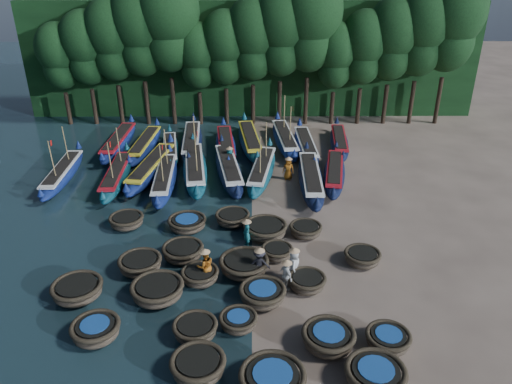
{
  "coord_description": "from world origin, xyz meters",
  "views": [
    {
      "loc": [
        0.05,
        -22.11,
        14.48
      ],
      "look_at": [
        0.24,
        3.96,
        1.3
      ],
      "focal_mm": 35.0,
      "sensor_mm": 36.0,
      "label": 1
    }
  ],
  "objects_px": {
    "coracle_19": "(362,257)",
    "long_boat_11": "(170,149)",
    "coracle_10": "(77,290)",
    "fisherman_4": "(286,274)",
    "long_boat_0": "(63,173)",
    "coracle_23": "(265,229)",
    "coracle_8": "(328,338)",
    "coracle_18": "(277,252)",
    "long_boat_14": "(250,140)",
    "fisherman_6": "(288,168)",
    "long_boat_7": "(311,178)",
    "long_boat_10": "(145,145)",
    "coracle_11": "(157,290)",
    "coracle_24": "(306,230)",
    "coracle_15": "(140,264)",
    "long_boat_1": "(117,175)",
    "coracle_4": "(375,376)",
    "coracle_20": "(127,221)",
    "long_boat_3": "(165,178)",
    "long_boat_6": "(262,170)",
    "coracle_3": "(272,380)",
    "coracle_13": "(263,294)",
    "long_boat_8": "(334,173)",
    "long_boat_13": "(226,145)",
    "fisherman_2": "(205,265)",
    "coracle_6": "(195,329)",
    "coracle_7": "(238,321)",
    "coracle_2": "(198,366)",
    "fisherman_0": "(294,264)",
    "fisherman_3": "(259,263)",
    "long_boat_2": "(151,168)",
    "coracle_21": "(187,223)",
    "long_boat_5": "(229,169)",
    "long_boat_9": "(119,142)",
    "long_boat_12": "(192,142)",
    "fisherman_1": "(247,232)",
    "coracle_17": "(244,265)",
    "long_boat_4": "(195,168)",
    "coracle_12": "(200,275)",
    "long_boat_15": "(285,139)",
    "coracle_14": "(307,282)",
    "coracle_16": "(183,252)"
  },
  "relations": [
    {
      "from": "coracle_7",
      "to": "coracle_24",
      "type": "bearing_deg",
      "value": 64.32
    },
    {
      "from": "long_boat_13",
      "to": "fisherman_2",
      "type": "bearing_deg",
      "value": -96.15
    },
    {
      "from": "coracle_14",
      "to": "fisherman_3",
      "type": "relative_size",
      "value": 1.08
    },
    {
      "from": "coracle_19",
      "to": "coracle_18",
      "type": "bearing_deg",
      "value": 172.39
    },
    {
      "from": "coracle_20",
      "to": "long_boat_3",
      "type": "bearing_deg",
      "value": 75.86
    },
    {
      "from": "coracle_11",
      "to": "coracle_24",
      "type": "xyz_separation_m",
      "value": [
        7.16,
        5.34,
        -0.09
      ]
    },
    {
      "from": "coracle_3",
      "to": "fisherman_6",
      "type": "relative_size",
      "value": 1.41
    },
    {
      "from": "long_boat_3",
      "to": "fisherman_4",
      "type": "height_order",
      "value": "long_boat_3"
    },
    {
      "from": "coracle_13",
      "to": "long_boat_13",
      "type": "relative_size",
      "value": 0.27
    },
    {
      "from": "long_boat_0",
      "to": "fisherman_1",
      "type": "height_order",
      "value": "long_boat_0"
    },
    {
      "from": "coracle_8",
      "to": "coracle_11",
      "type": "distance_m",
      "value": 7.87
    },
    {
      "from": "coracle_15",
      "to": "long_boat_10",
      "type": "height_order",
      "value": "long_boat_10"
    },
    {
      "from": "long_boat_0",
      "to": "coracle_23",
      "type": "bearing_deg",
      "value": -29.19
    },
    {
      "from": "coracle_17",
      "to": "long_boat_13",
      "type": "height_order",
      "value": "long_boat_13"
    },
    {
      "from": "coracle_19",
      "to": "long_boat_11",
      "type": "xyz_separation_m",
      "value": [
        -11.61,
        14.16,
        0.09
      ]
    },
    {
      "from": "long_boat_7",
      "to": "long_boat_10",
      "type": "height_order",
      "value": "long_boat_7"
    },
    {
      "from": "coracle_10",
      "to": "fisherman_4",
      "type": "bearing_deg",
      "value": 3.29
    },
    {
      "from": "coracle_3",
      "to": "coracle_21",
      "type": "relative_size",
      "value": 0.98
    },
    {
      "from": "coracle_11",
      "to": "long_boat_1",
      "type": "relative_size",
      "value": 0.34
    },
    {
      "from": "coracle_17",
      "to": "coracle_20",
      "type": "xyz_separation_m",
      "value": [
        -6.66,
        4.4,
        -0.06
      ]
    },
    {
      "from": "fisherman_0",
      "to": "long_boat_9",
      "type": "bearing_deg",
      "value": 43.13
    },
    {
      "from": "long_boat_1",
      "to": "fisherman_3",
      "type": "bearing_deg",
      "value": -50.86
    },
    {
      "from": "fisherman_4",
      "to": "coracle_16",
      "type": "bearing_deg",
      "value": 34.42
    },
    {
      "from": "fisherman_1",
      "to": "coracle_4",
      "type": "bearing_deg",
      "value": 6.49
    },
    {
      "from": "coracle_6",
      "to": "coracle_15",
      "type": "xyz_separation_m",
      "value": [
        -3.13,
        4.51,
        0.04
      ]
    },
    {
      "from": "coracle_10",
      "to": "long_boat_5",
      "type": "bearing_deg",
      "value": 64.04
    },
    {
      "from": "coracle_8",
      "to": "coracle_18",
      "type": "bearing_deg",
      "value": 105.45
    },
    {
      "from": "coracle_2",
      "to": "coracle_4",
      "type": "height_order",
      "value": "same"
    },
    {
      "from": "long_boat_2",
      "to": "long_boat_7",
      "type": "distance_m",
      "value": 10.88
    },
    {
      "from": "coracle_15",
      "to": "long_boat_15",
      "type": "xyz_separation_m",
      "value": [
        8.0,
        16.56,
        0.14
      ]
    },
    {
      "from": "coracle_13",
      "to": "long_boat_8",
      "type": "xyz_separation_m",
      "value": [
        5.08,
        12.76,
        0.07
      ]
    },
    {
      "from": "coracle_17",
      "to": "long_boat_4",
      "type": "height_order",
      "value": "long_boat_4"
    },
    {
      "from": "coracle_6",
      "to": "coracle_7",
      "type": "height_order",
      "value": "coracle_6"
    },
    {
      "from": "long_boat_5",
      "to": "long_boat_9",
      "type": "height_order",
      "value": "long_boat_5"
    },
    {
      "from": "long_boat_3",
      "to": "long_boat_10",
      "type": "distance_m",
      "value": 6.53
    },
    {
      "from": "coracle_4",
      "to": "long_boat_7",
      "type": "bearing_deg",
      "value": 92.1
    },
    {
      "from": "coracle_18",
      "to": "long_boat_2",
      "type": "bearing_deg",
      "value": 129.14
    },
    {
      "from": "coracle_15",
      "to": "long_boat_1",
      "type": "height_order",
      "value": "long_boat_1"
    },
    {
      "from": "long_boat_2",
      "to": "fisherman_6",
      "type": "distance_m",
      "value": 9.36
    },
    {
      "from": "coracle_4",
      "to": "fisherman_6",
      "type": "height_order",
      "value": "fisherman_6"
    },
    {
      "from": "long_boat_0",
      "to": "fisherman_0",
      "type": "height_order",
      "value": "long_boat_0"
    },
    {
      "from": "long_boat_14",
      "to": "fisherman_6",
      "type": "height_order",
      "value": "fisherman_6"
    },
    {
      "from": "coracle_21",
      "to": "fisherman_4",
      "type": "xyz_separation_m",
      "value": [
        5.18,
        -5.42,
        0.44
      ]
    },
    {
      "from": "coracle_4",
      "to": "long_boat_6",
      "type": "xyz_separation_m",
      "value": [
        -3.76,
        17.78,
        0.09
      ]
    },
    {
      "from": "long_boat_12",
      "to": "fisherman_6",
      "type": "height_order",
      "value": "fisherman_6"
    },
    {
      "from": "long_boat_10",
      "to": "long_boat_4",
      "type": "bearing_deg",
      "value": -42.56
    },
    {
      "from": "coracle_8",
      "to": "long_boat_12",
      "type": "xyz_separation_m",
      "value": [
        -7.67,
        21.18,
        0.13
      ]
    },
    {
      "from": "coracle_13",
      "to": "fisherman_3",
      "type": "xyz_separation_m",
      "value": [
        -0.12,
        1.85,
        0.37
      ]
    },
    {
      "from": "coracle_8",
      "to": "coracle_12",
      "type": "xyz_separation_m",
      "value": [
        -5.46,
        4.26,
        -0.07
      ]
    },
    {
      "from": "long_boat_0",
      "to": "long_boat_3",
      "type": "distance_m",
      "value": 7.03
    }
  ]
}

